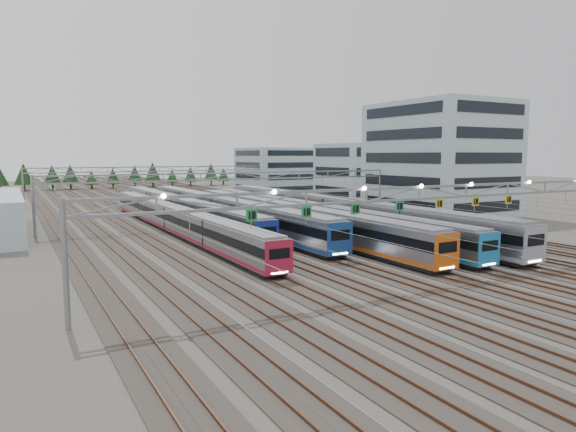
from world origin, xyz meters
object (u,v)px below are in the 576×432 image
train_b (179,208)px  depot_bldg_mid (357,172)px  train_a (174,218)px  train_e (307,214)px  gantry_mid (236,182)px  depot_bldg_north (284,171)px  train_f (332,211)px  gantry_near (420,196)px  train_c (221,209)px  gantry_far (159,173)px  train_d (285,217)px  depot_bldg_south (439,159)px

train_b → depot_bldg_mid: (47.76, 17.21, 4.51)m
train_a → train_b: size_ratio=0.96×
train_a → depot_bldg_mid: 60.30m
train_e → gantry_mid: (-6.75, 9.94, 4.33)m
depot_bldg_north → train_f: bearing=-112.1°
train_e → gantry_near: 31.34m
train_c → depot_bldg_mid: 49.68m
depot_bldg_mid → depot_bldg_north: (-4.35, 28.06, -0.35)m
depot_bldg_mid → gantry_near: bearing=-122.3°
gantry_near → gantry_far: bearing=90.0°
train_d → depot_bldg_south: 36.21m
train_a → train_c: bearing=32.3°
train_a → gantry_near: size_ratio=1.10×
train_d → gantry_mid: size_ratio=1.05×
train_b → train_a: bearing=-109.8°
train_c → gantry_far: (2.25, 44.26, 4.17)m
train_a → gantry_far: gantry_far is taller
train_e → depot_bldg_mid: (34.26, 34.73, 4.50)m
train_d → train_a: bearing=152.9°
train_d → depot_bldg_mid: (38.76, 36.63, 4.39)m
train_b → train_c: bearing=-56.6°
gantry_far → train_a: bearing=-102.7°
train_b → train_f: 24.93m
gantry_mid → train_d: bearing=-79.2°
gantry_mid → gantry_far: bearing=90.0°
gantry_mid → gantry_far: size_ratio=1.00×
train_a → train_d: train_d is taller
train_c → depot_bldg_south: size_ratio=2.94×
train_c → gantry_near: bearing=-86.9°
train_d → train_e: size_ratio=0.92×
train_f → gantry_mid: (-11.25, 9.67, 4.06)m
depot_bldg_south → depot_bldg_mid: bearing=82.4°
train_e → train_a: bearing=164.5°
train_c → gantry_far: 44.51m
train_a → train_b: 13.30m
gantry_near → gantry_mid: 40.12m
train_c → gantry_mid: gantry_mid is taller
train_e → gantry_mid: size_ratio=1.14×
train_e → depot_bldg_north: depot_bldg_north is taller
train_c → train_a: bearing=-147.7°
gantry_near → train_c: bearing=93.1°
train_c → train_d: train_c is taller
train_c → depot_bldg_north: (38.91, 52.11, 3.99)m
train_c → depot_bldg_mid: (43.26, 24.05, 4.34)m
train_e → depot_bldg_south: depot_bldg_south is taller
train_e → depot_bldg_north: bearing=64.5°
train_d → depot_bldg_mid: size_ratio=3.69×
train_d → gantry_mid: gantry_mid is taller
gantry_mid → train_b: bearing=131.7°
gantry_mid → depot_bldg_north: 64.32m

